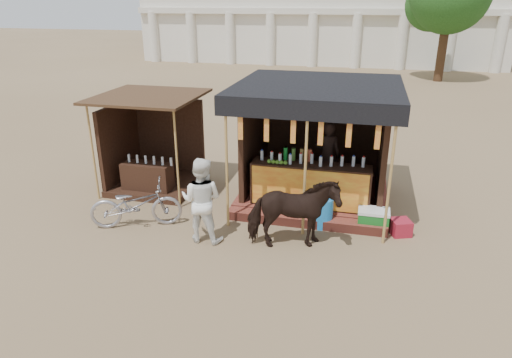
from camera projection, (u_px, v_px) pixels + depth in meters
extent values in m
plane|color=#846B4C|center=(235.00, 267.00, 8.21)|extent=(120.00, 120.00, 0.00)
cube|color=brown|center=(314.00, 192.00, 11.11)|extent=(3.40, 2.80, 0.22)
cube|color=brown|center=(305.00, 221.00, 9.71)|extent=(3.40, 0.35, 0.20)
cube|color=#351E13|center=(310.00, 185.00, 10.03)|extent=(2.60, 0.55, 0.95)
cube|color=#D35418|center=(309.00, 190.00, 9.78)|extent=(2.50, 0.02, 0.88)
cube|color=#351E13|center=(323.00, 125.00, 11.74)|extent=(3.00, 0.12, 2.50)
cube|color=#351E13|center=(255.00, 135.00, 10.94)|extent=(0.12, 2.50, 2.50)
cube|color=#351E13|center=(384.00, 143.00, 10.28)|extent=(0.12, 2.50, 2.50)
cube|color=black|center=(319.00, 85.00, 9.95)|extent=(3.60, 3.60, 0.06)
cube|color=black|center=(308.00, 111.00, 8.41)|extent=(3.60, 0.06, 0.36)
cylinder|color=tan|center=(227.00, 165.00, 9.23)|extent=(0.06, 0.06, 2.75)
cylinder|color=tan|center=(305.00, 171.00, 8.88)|extent=(0.06, 0.06, 2.75)
cylinder|color=tan|center=(390.00, 178.00, 8.53)|extent=(0.06, 0.06, 2.75)
cube|color=red|center=(240.00, 126.00, 8.86)|extent=(0.10, 0.02, 0.55)
cube|color=red|center=(267.00, 128.00, 8.75)|extent=(0.10, 0.02, 0.55)
cube|color=red|center=(293.00, 129.00, 8.63)|extent=(0.10, 0.02, 0.55)
cube|color=red|center=(321.00, 131.00, 8.52)|extent=(0.10, 0.02, 0.55)
cube|color=red|center=(349.00, 133.00, 8.41)|extent=(0.10, 0.02, 0.55)
cube|color=red|center=(378.00, 135.00, 8.29)|extent=(0.10, 0.02, 0.55)
imported|color=black|center=(327.00, 156.00, 10.80)|extent=(0.61, 0.41, 1.64)
cube|color=#351E13|center=(158.00, 184.00, 11.73)|extent=(2.00, 2.00, 0.15)
cube|color=#351E13|center=(170.00, 137.00, 12.23)|extent=(1.90, 0.10, 2.10)
cube|color=#351E13|center=(120.00, 145.00, 11.58)|extent=(0.10, 1.90, 2.10)
cube|color=#472D19|center=(148.00, 96.00, 10.80)|extent=(2.40, 2.40, 0.06)
cylinder|color=tan|center=(93.00, 152.00, 10.61)|extent=(0.05, 0.05, 2.35)
cylinder|color=tan|center=(177.00, 159.00, 10.15)|extent=(0.05, 0.05, 2.35)
cube|color=#351E13|center=(148.00, 179.00, 11.16)|extent=(1.20, 0.50, 0.80)
imported|color=black|center=(293.00, 214.00, 8.62)|extent=(1.86, 1.25, 1.44)
imported|color=#A19FA8|center=(136.00, 204.00, 9.54)|extent=(2.00, 1.32, 0.99)
imported|color=white|center=(202.00, 200.00, 8.86)|extent=(0.85, 0.67, 1.72)
cylinder|color=#1C7ED2|center=(322.00, 212.00, 9.60)|extent=(0.60, 0.60, 0.64)
cube|color=maroon|center=(400.00, 227.00, 9.31)|extent=(0.49, 0.48, 0.32)
cube|color=#176920|center=(373.00, 221.00, 9.48)|extent=(0.62, 0.42, 0.40)
cube|color=white|center=(374.00, 211.00, 9.40)|extent=(0.64, 0.44, 0.06)
cube|color=silver|center=(320.00, 6.00, 34.27)|extent=(26.00, 7.00, 8.00)
cube|color=silver|center=(314.00, 11.00, 31.13)|extent=(26.00, 0.50, 0.40)
cylinder|color=silver|center=(154.00, 37.00, 34.47)|extent=(0.70, 0.70, 3.60)
cylinder|color=silver|center=(191.00, 38.00, 33.81)|extent=(0.70, 0.70, 3.60)
cylinder|color=silver|center=(230.00, 39.00, 33.15)|extent=(0.70, 0.70, 3.60)
cylinder|color=silver|center=(270.00, 39.00, 32.49)|extent=(0.70, 0.70, 3.60)
cylinder|color=silver|center=(312.00, 40.00, 31.83)|extent=(0.70, 0.70, 3.60)
cylinder|color=silver|center=(356.00, 41.00, 31.17)|extent=(0.70, 0.70, 3.60)
cylinder|color=silver|center=(402.00, 42.00, 30.50)|extent=(0.70, 0.70, 3.60)
cylinder|color=silver|center=(449.00, 43.00, 29.84)|extent=(0.70, 0.70, 3.60)
cylinder|color=silver|center=(499.00, 44.00, 29.18)|extent=(0.70, 0.70, 3.60)
cylinder|color=#382314|center=(443.00, 46.00, 26.02)|extent=(0.50, 0.50, 4.00)
sphere|color=#265C1F|center=(432.00, 4.00, 25.92)|extent=(2.99, 2.99, 2.99)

